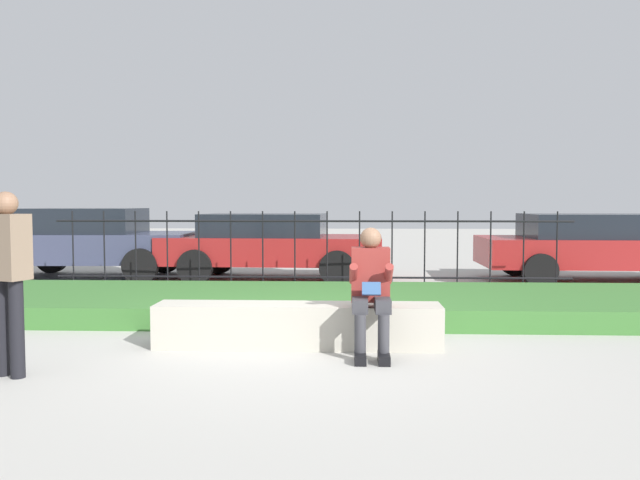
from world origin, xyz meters
name	(u,v)px	position (x,y,z in m)	size (l,w,h in m)	color
ground_plane	(290,347)	(0.00, 0.00, 0.00)	(60.00, 60.00, 0.00)	#B2AFA8
stone_bench	(298,328)	(0.08, 0.00, 0.20)	(2.95, 0.47, 0.45)	#B7B2A3
person_seated_reader	(371,286)	(0.82, -0.27, 0.68)	(0.42, 0.73, 1.25)	black
grass_berm	(304,303)	(0.00, 2.00, 0.13)	(10.49, 2.60, 0.27)	#3D7533
iron_fence	(311,251)	(0.00, 3.80, 0.71)	(8.49, 0.03, 1.36)	black
car_parked_right	(599,245)	(5.35, 5.59, 0.69)	(4.49, 2.07, 1.29)	maroon
car_parked_center	(271,244)	(-0.89, 5.71, 0.70)	(4.28, 2.11, 1.28)	maroon
car_parked_left	(90,241)	(-4.52, 5.80, 0.74)	(3.99, 2.12, 1.39)	#383D56
person_passerby	(8,268)	(-2.31, -1.21, 0.94)	(0.42, 0.34, 1.59)	black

